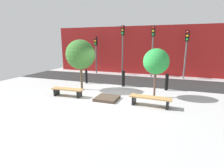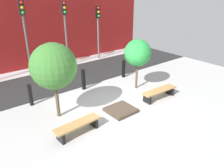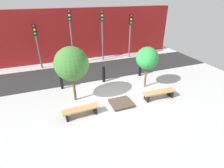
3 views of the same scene
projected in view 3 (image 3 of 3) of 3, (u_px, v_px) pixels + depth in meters
ground_plane at (118, 99)px, 9.61m from camera, size 18.00×18.00×0.00m
road_strip at (96, 71)px, 13.19m from camera, size 18.00×3.41×0.01m
building_facade at (84, 34)px, 14.89m from camera, size 16.20×0.50×4.19m
bench_left at (81, 110)px, 8.20m from camera, size 1.75×0.53×0.42m
bench_right at (159, 93)px, 9.57m from camera, size 1.88×0.54×0.44m
planter_bed at (121, 103)px, 9.16m from camera, size 1.11×1.07×0.13m
tree_behind_left_bench at (72, 64)px, 8.62m from camera, size 1.72×1.72×2.96m
tree_behind_right_bench at (147, 58)px, 10.10m from camera, size 1.31×1.31×2.51m
bollard_far_left at (61, 81)px, 10.50m from camera, size 0.16×0.16×0.97m
bollard_left at (104, 74)px, 11.34m from camera, size 0.20×0.20×1.03m
bollard_center at (140, 69)px, 12.19m from camera, size 0.19×0.19×1.00m
traffic_light_west at (36, 39)px, 12.59m from camera, size 0.28×0.27×3.30m
traffic_light_mid_west at (71, 28)px, 13.13m from camera, size 0.28×0.27×4.16m
traffic_light_mid_east at (102, 27)px, 13.96m from camera, size 0.28×0.27×4.04m
traffic_light_east at (130, 29)px, 14.87m from camera, size 0.28×0.27×3.66m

